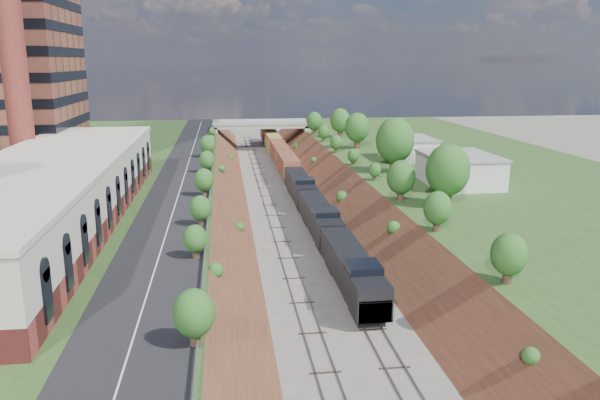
{
  "coord_description": "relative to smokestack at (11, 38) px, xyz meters",
  "views": [
    {
      "loc": [
        -9.47,
        -25.66,
        22.21
      ],
      "look_at": [
        -0.63,
        41.29,
        6.0
      ],
      "focal_mm": 35.0,
      "sensor_mm": 36.0,
      "label": 1
    }
  ],
  "objects": [
    {
      "name": "embankment_right",
      "position": [
        47.0,
        4.0,
        -25.0
      ],
      "size": [
        10.0,
        180.0,
        10.0
      ],
      "primitive_type": "cube",
      "rotation": [
        0.0,
        0.79,
        0.0
      ],
      "color": "brown",
      "rests_on": "ground"
    },
    {
      "name": "platform_left",
      "position": [
        3.0,
        4.0,
        -22.5
      ],
      "size": [
        44.0,
        180.0,
        5.0
      ],
      "primitive_type": "cube",
      "color": "#2E4C1F",
      "rests_on": "ground"
    },
    {
      "name": "rail_left_track",
      "position": [
        33.4,
        4.0,
        -24.91
      ],
      "size": [
        1.58,
        180.0,
        0.18
      ],
      "primitive_type": "cube",
      "color": "gray",
      "rests_on": "ground"
    },
    {
      "name": "freight_train",
      "position": [
        38.6,
        25.8,
        -22.41
      ],
      "size": [
        3.07,
        123.47,
        4.58
      ],
      "color": "black",
      "rests_on": "ground"
    },
    {
      "name": "embankment_left",
      "position": [
        25.0,
        4.0,
        -25.0
      ],
      "size": [
        10.0,
        180.0,
        10.0
      ],
      "primitive_type": "cube",
      "rotation": [
        0.0,
        0.79,
        0.0
      ],
      "color": "brown",
      "rests_on": "ground"
    },
    {
      "name": "commercial_building",
      "position": [
        8.0,
        -18.0,
        -16.49
      ],
      "size": [
        14.3,
        62.3,
        7.0
      ],
      "color": "maroon",
      "rests_on": "platform_left"
    },
    {
      "name": "tree_left_crest",
      "position": [
        24.2,
        -36.0,
        -17.96
      ],
      "size": [
        2.45,
        2.45,
        3.55
      ],
      "color": "#473323",
      "rests_on": "platform_left"
    },
    {
      "name": "rail_right_track",
      "position": [
        38.6,
        4.0,
        -24.91
      ],
      "size": [
        1.58,
        180.0,
        0.18
      ],
      "primitive_type": "cube",
      "color": "gray",
      "rests_on": "ground"
    },
    {
      "name": "platform_right",
      "position": [
        69.0,
        4.0,
        -22.5
      ],
      "size": [
        44.0,
        180.0,
        5.0
      ],
      "primitive_type": "cube",
      "color": "#2E4C1F",
      "rests_on": "ground"
    },
    {
      "name": "road",
      "position": [
        20.5,
        4.0,
        -19.95
      ],
      "size": [
        8.0,
        180.0,
        0.1
      ],
      "primitive_type": "cube",
      "color": "black",
      "rests_on": "platform_left"
    },
    {
      "name": "smokestack",
      "position": [
        0.0,
        0.0,
        0.0
      ],
      "size": [
        3.2,
        3.2,
        40.0
      ],
      "primitive_type": "cylinder",
      "color": "maroon",
      "rests_on": "platform_left"
    },
    {
      "name": "overpass",
      "position": [
        36.0,
        66.0,
        -20.08
      ],
      "size": [
        24.5,
        8.3,
        7.4
      ],
      "color": "gray",
      "rests_on": "ground"
    },
    {
      "name": "white_building_near",
      "position": [
        59.5,
        -4.0,
        -18.0
      ],
      "size": [
        9.0,
        12.0,
        4.0
      ],
      "primitive_type": "cube",
      "color": "silver",
      "rests_on": "platform_right"
    },
    {
      "name": "white_building_far",
      "position": [
        59.0,
        18.0,
        -18.2
      ],
      "size": [
        8.0,
        10.0,
        3.6
      ],
      "primitive_type": "cube",
      "color": "silver",
      "rests_on": "platform_right"
    },
    {
      "name": "tree_right_large",
      "position": [
        53.0,
        -16.0,
        -15.62
      ],
      "size": [
        5.25,
        5.25,
        7.61
      ],
      "color": "#473323",
      "rests_on": "platform_right"
    },
    {
      "name": "guardrail",
      "position": [
        24.6,
        3.8,
        -19.45
      ],
      "size": [
        0.1,
        171.0,
        0.7
      ],
      "color": "#99999E",
      "rests_on": "platform_left"
    }
  ]
}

